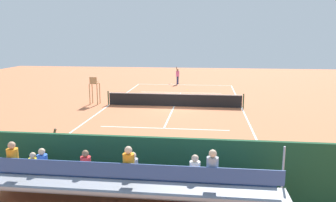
{
  "coord_description": "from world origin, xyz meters",
  "views": [
    {
      "loc": [
        -2.39,
        24.21,
        5.27
      ],
      "look_at": [
        0.0,
        4.0,
        1.2
      ],
      "focal_mm": 35.33,
      "sensor_mm": 36.0,
      "label": 1
    }
  ],
  "objects": [
    {
      "name": "equipment_bag",
      "position": [
        -0.92,
        13.4,
        0.18
      ],
      "size": [
        0.9,
        0.36,
        0.36
      ],
      "primitive_type": "cube",
      "color": "#B22D2D",
      "rests_on": "ground"
    },
    {
      "name": "ground_plane",
      "position": [
        0.0,
        0.0,
        0.0
      ],
      "size": [
        60.0,
        60.0,
        0.0
      ],
      "primitive_type": "plane",
      "color": "#CC7047"
    },
    {
      "name": "backdrop_wall",
      "position": [
        0.0,
        14.0,
        1.0
      ],
      "size": [
        18.0,
        0.16,
        2.0
      ],
      "primitive_type": "cube",
      "color": "#1E4C2D",
      "rests_on": "ground"
    },
    {
      "name": "tennis_ball_near",
      "position": [
        -0.52,
        -7.55,
        0.03
      ],
      "size": [
        0.07,
        0.07,
        0.07
      ],
      "primitive_type": "sphere",
      "color": "#CCDB33",
      "rests_on": "ground"
    },
    {
      "name": "tennis_racket",
      "position": [
        1.46,
        -11.32,
        0.01
      ],
      "size": [
        0.51,
        0.52,
        0.03
      ],
      "color": "black",
      "rests_on": "ground"
    },
    {
      "name": "courtside_bench",
      "position": [
        -2.37,
        13.27,
        0.56
      ],
      "size": [
        1.8,
        0.4,
        0.93
      ],
      "color": "#234C2D",
      "rests_on": "ground"
    },
    {
      "name": "tennis_net",
      "position": [
        0.0,
        0.0,
        0.5
      ],
      "size": [
        10.3,
        0.1,
        1.07
      ],
      "color": "black",
      "rests_on": "ground"
    },
    {
      "name": "tennis_player",
      "position": [
        0.78,
        -11.47,
        1.02
      ],
      "size": [
        0.45,
        0.56,
        1.93
      ],
      "color": "navy",
      "rests_on": "ground"
    },
    {
      "name": "umpire_chair",
      "position": [
        6.2,
        -0.05,
        1.31
      ],
      "size": [
        0.67,
        0.67,
        2.14
      ],
      "color": "#A88456",
      "rests_on": "ground"
    },
    {
      "name": "bleacher_stand",
      "position": [
        0.06,
        15.39,
        0.97
      ],
      "size": [
        9.06,
        2.4,
        2.48
      ],
      "color": "#9EA0A5",
      "rests_on": "ground"
    },
    {
      "name": "line_judge",
      "position": [
        3.19,
        13.35,
        1.02
      ],
      "size": [
        0.43,
        0.55,
        1.93
      ],
      "color": "#232328",
      "rests_on": "ground"
    },
    {
      "name": "court_line_markings",
      "position": [
        0.0,
        -0.04,
        0.0
      ],
      "size": [
        10.1,
        22.2,
        0.01
      ],
      "color": "white",
      "rests_on": "ground"
    }
  ]
}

